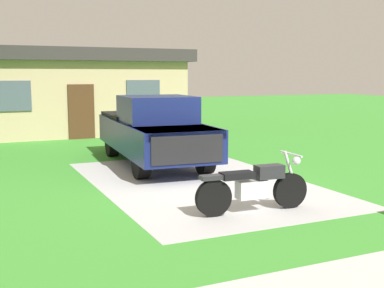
{
  "coord_description": "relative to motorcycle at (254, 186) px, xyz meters",
  "views": [
    {
      "loc": [
        -4.74,
        -10.02,
        2.46
      ],
      "look_at": [
        -0.15,
        0.03,
        0.9
      ],
      "focal_mm": 45.96,
      "sensor_mm": 36.0,
      "label": 1
    }
  ],
  "objects": [
    {
      "name": "neighbor_house",
      "position": [
        -0.64,
        14.07,
        1.32
      ],
      "size": [
        9.6,
        5.6,
        3.5
      ],
      "color": "tan",
      "rests_on": "ground"
    },
    {
      "name": "motorcycle",
      "position": [
        0.0,
        0.0,
        0.0
      ],
      "size": [
        2.21,
        0.7,
        1.09
      ],
      "color": "black",
      "rests_on": "ground"
    },
    {
      "name": "pickup_truck",
      "position": [
        0.03,
        5.37,
        0.48
      ],
      "size": [
        2.4,
        5.75,
        1.9
      ],
      "color": "black",
      "rests_on": "ground"
    },
    {
      "name": "ground_plane",
      "position": [
        0.14,
        2.63,
        -0.47
      ],
      "size": [
        80.0,
        80.0,
        0.0
      ],
      "primitive_type": "plane",
      "color": "green"
    },
    {
      "name": "driveway_pad",
      "position": [
        0.14,
        2.63,
        -0.47
      ],
      "size": [
        4.55,
        7.19,
        0.01
      ],
      "primitive_type": "cube",
      "color": "#B8B8B8",
      "rests_on": "ground"
    }
  ]
}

